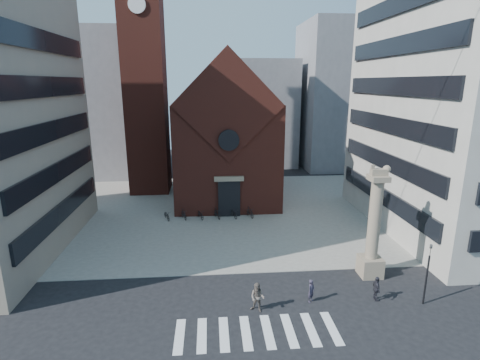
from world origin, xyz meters
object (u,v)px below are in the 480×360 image
object	(u,v)px
lion_column	(373,233)
pedestrian_1	(257,297)
pedestrian_2	(376,289)
scooter_0	(167,215)
traffic_light	(427,273)
pedestrian_0	(311,291)

from	to	relation	value
lion_column	pedestrian_1	distance (m)	10.26
pedestrian_2	scooter_0	bearing A→B (deg)	46.40
traffic_light	pedestrian_0	xyz separation A→B (m)	(-7.42, 0.90, -1.49)
pedestrian_0	pedestrian_1	bearing A→B (deg)	147.95
pedestrian_2	pedestrian_1	bearing A→B (deg)	96.95
lion_column	pedestrian_2	world-z (taller)	lion_column
pedestrian_2	traffic_light	bearing A→B (deg)	-99.45
pedestrian_2	lion_column	bearing A→B (deg)	-13.78
pedestrian_0	pedestrian_2	xyz separation A→B (m)	(4.42, -0.24, 0.07)
pedestrian_0	pedestrian_1	distance (m)	3.83
lion_column	pedestrian_0	xyz separation A→B (m)	(-5.43, -3.10, -2.66)
scooter_0	traffic_light	bearing A→B (deg)	-64.56
pedestrian_1	pedestrian_2	bearing A→B (deg)	31.19
traffic_light	lion_column	bearing A→B (deg)	116.46
pedestrian_0	traffic_light	bearing A→B (deg)	-50.90
lion_column	pedestrian_1	world-z (taller)	lion_column
pedestrian_0	scooter_0	distance (m)	19.96
pedestrian_2	scooter_0	size ratio (longest dim) A/B	0.95
lion_column	pedestrian_0	world-z (taller)	lion_column
pedestrian_1	scooter_0	distance (m)	18.83
traffic_light	pedestrian_1	world-z (taller)	traffic_light
lion_column	pedestrian_1	size ratio (longest dim) A/B	4.44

